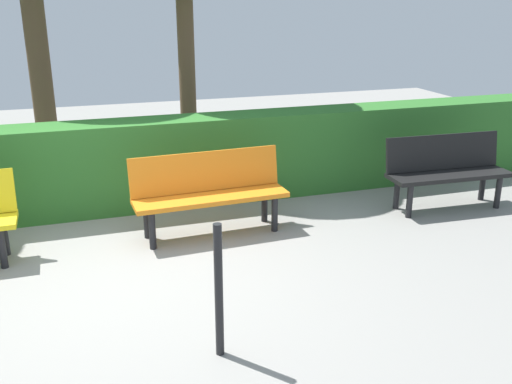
# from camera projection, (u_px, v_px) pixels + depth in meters

# --- Properties ---
(ground_plane) EXTENTS (17.80, 17.80, 0.00)m
(ground_plane) POSITION_uv_depth(u_px,v_px,m) (117.00, 275.00, 5.28)
(ground_plane) COLOR gray
(bench_black) EXTENTS (1.50, 0.52, 0.86)m
(bench_black) POSITION_uv_depth(u_px,v_px,m) (447.00, 168.00, 6.85)
(bench_black) COLOR black
(bench_black) RESTS_ON ground_plane
(bench_orange) EXTENTS (1.64, 0.52, 0.86)m
(bench_orange) POSITION_uv_depth(u_px,v_px,m) (209.00, 189.00, 6.10)
(bench_orange) COLOR orange
(bench_orange) RESTS_ON ground_plane
(hedge_row) EXTENTS (13.80, 0.54, 1.05)m
(hedge_row) POSITION_uv_depth(u_px,v_px,m) (199.00, 160.00, 7.03)
(hedge_row) COLOR #2D6B28
(hedge_row) RESTS_ON ground_plane
(railing_post_mid) EXTENTS (0.06, 0.06, 1.00)m
(railing_post_mid) POSITION_uv_depth(u_px,v_px,m) (219.00, 291.00, 3.97)
(railing_post_mid) COLOR black
(railing_post_mid) RESTS_ON ground_plane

